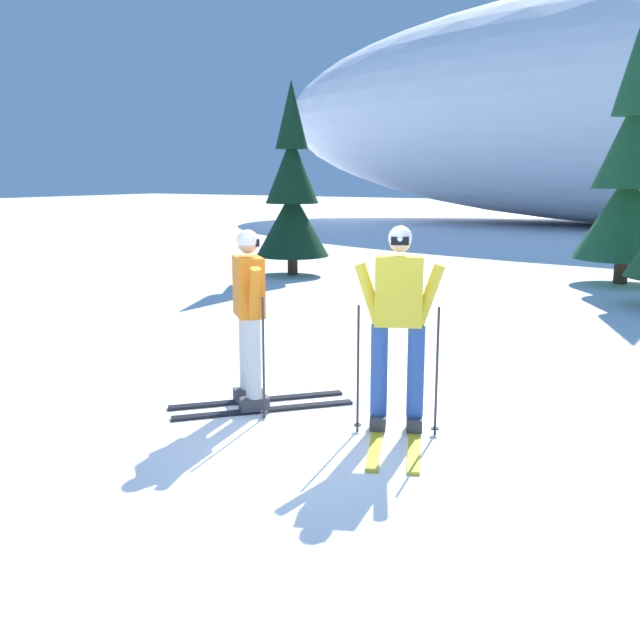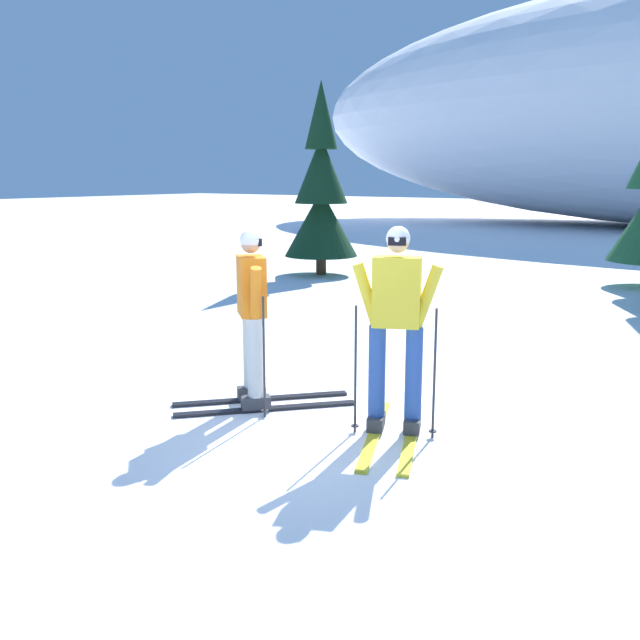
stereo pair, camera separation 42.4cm
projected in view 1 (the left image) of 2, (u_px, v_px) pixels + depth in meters
ground_plane at (297, 440)px, 6.20m from camera, size 120.00×120.00×0.00m
skier_orange_jacket at (250, 317)px, 6.87m from camera, size 1.51×1.61×1.75m
skier_yellow_jacket at (398, 326)px, 6.21m from camera, size 1.08×1.75×1.83m
pine_tree_far_left at (292, 195)px, 16.06m from camera, size 1.66×1.66×4.30m
pine_tree_center_left at (629, 178)px, 14.63m from camera, size 2.02×2.02×5.24m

